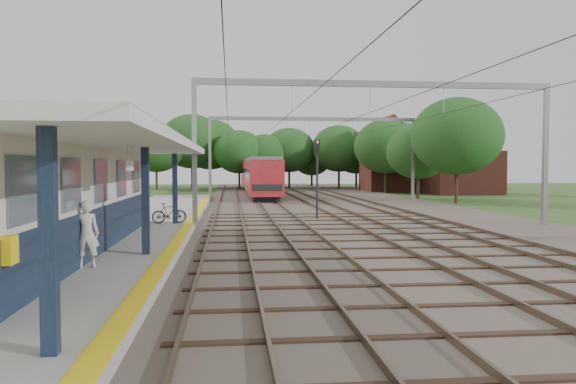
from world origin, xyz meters
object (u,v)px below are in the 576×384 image
bicycle (169,213)px  person (86,234)px  train (257,175)px  signal_post (317,170)px

bicycle → person: bearing=161.9°
train → person: bearing=-98.3°
person → train: train is taller
signal_post → bicycle: bearing=-139.3°
train → signal_post: signal_post is taller
train → signal_post: 30.20m
person → bicycle: bearing=-105.3°
person → train: size_ratio=0.05×
bicycle → train: 34.81m
person → signal_post: size_ratio=0.40×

